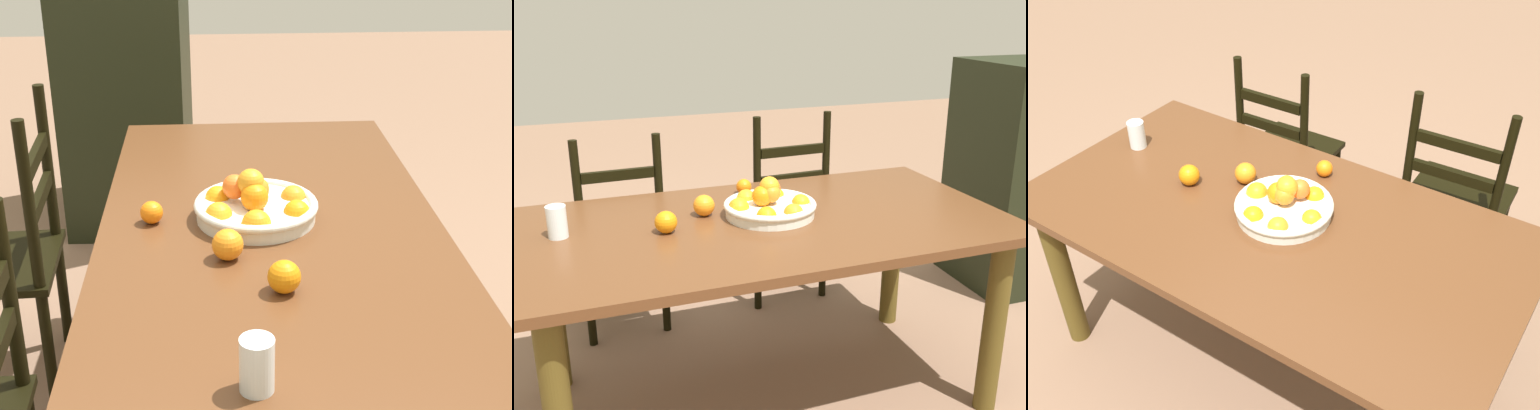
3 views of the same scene
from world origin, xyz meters
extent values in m
plane|color=#82614B|center=(0.00, 0.00, 0.00)|extent=(12.00, 12.00, 0.00)
cube|color=#58331B|center=(0.00, 0.00, 0.71)|extent=(1.69, 0.90, 0.03)
cylinder|color=#514017|center=(0.74, -0.35, 0.35)|extent=(0.08, 0.08, 0.69)
cylinder|color=#514017|center=(-0.74, 0.35, 0.35)|extent=(0.08, 0.08, 0.69)
cylinder|color=#514017|center=(0.74, 0.35, 0.35)|extent=(0.08, 0.08, 0.69)
cube|color=black|center=(-0.44, 0.79, 0.43)|extent=(0.40, 0.40, 0.03)
cylinder|color=black|center=(-0.28, 0.96, 0.21)|extent=(0.04, 0.04, 0.42)
cylinder|color=black|center=(-0.61, 0.95, 0.21)|extent=(0.04, 0.04, 0.42)
cylinder|color=black|center=(-0.26, 0.63, 0.21)|extent=(0.04, 0.04, 0.42)
cylinder|color=black|center=(-0.60, 0.61, 0.21)|extent=(0.04, 0.04, 0.42)
cylinder|color=black|center=(-0.26, 0.63, 0.68)|extent=(0.04, 0.04, 0.49)
cylinder|color=black|center=(-0.60, 0.61, 0.68)|extent=(0.04, 0.04, 0.49)
cube|color=black|center=(-0.43, 0.62, 0.64)|extent=(0.30, 0.03, 0.04)
cube|color=black|center=(-0.43, 0.62, 0.77)|extent=(0.30, 0.03, 0.04)
cube|color=black|center=(0.37, 0.86, 0.43)|extent=(0.43, 0.43, 0.03)
cylinder|color=black|center=(0.54, 1.05, 0.21)|extent=(0.04, 0.04, 0.42)
cylinder|color=black|center=(0.18, 1.03, 0.21)|extent=(0.04, 0.04, 0.42)
cylinder|color=black|center=(0.56, 0.69, 0.21)|extent=(0.04, 0.04, 0.42)
cylinder|color=black|center=(0.20, 0.68, 0.21)|extent=(0.04, 0.04, 0.42)
cylinder|color=black|center=(0.56, 0.69, 0.70)|extent=(0.04, 0.04, 0.52)
cylinder|color=black|center=(0.20, 0.68, 0.70)|extent=(0.04, 0.04, 0.52)
cube|color=black|center=(0.38, 0.68, 0.65)|extent=(0.32, 0.04, 0.04)
cube|color=black|center=(0.38, 0.68, 0.79)|extent=(0.32, 0.04, 0.04)
cylinder|color=silver|center=(0.03, 0.04, 0.75)|extent=(0.32, 0.32, 0.04)
torus|color=silver|center=(0.03, 0.04, 0.77)|extent=(0.33, 0.33, 0.02)
sphere|color=orange|center=(0.14, 0.03, 0.76)|extent=(0.07, 0.07, 0.07)
sphere|color=orange|center=(0.08, 0.14, 0.76)|extent=(0.07, 0.07, 0.07)
sphere|color=orange|center=(-0.03, 0.14, 0.76)|extent=(0.07, 0.07, 0.07)
sphere|color=orange|center=(-0.09, 0.04, 0.76)|extent=(0.08, 0.08, 0.08)
sphere|color=orange|center=(-0.02, -0.06, 0.76)|extent=(0.07, 0.07, 0.07)
sphere|color=orange|center=(0.08, -0.07, 0.76)|extent=(0.07, 0.07, 0.07)
sphere|color=orange|center=(0.03, 0.05, 0.83)|extent=(0.07, 0.07, 0.07)
sphere|color=orange|center=(0.00, 0.04, 0.80)|extent=(0.07, 0.07, 0.07)
sphere|color=orange|center=(0.03, 0.04, 0.81)|extent=(0.07, 0.07, 0.07)
sphere|color=orange|center=(0.05, 0.09, 0.81)|extent=(0.07, 0.07, 0.07)
sphere|color=orange|center=(0.02, 0.31, 0.76)|extent=(0.06, 0.06, 0.06)
sphere|color=orange|center=(-0.19, 0.12, 0.76)|extent=(0.08, 0.08, 0.08)
sphere|color=orange|center=(-0.35, 0.00, 0.76)|extent=(0.07, 0.07, 0.07)
cylinder|color=silver|center=(-0.69, 0.08, 0.78)|extent=(0.06, 0.06, 0.11)
camera|label=1|loc=(-1.78, 0.15, 1.59)|focal=52.72mm
camera|label=2|loc=(-0.68, -1.88, 1.46)|focal=42.60mm
camera|label=3|loc=(0.92, -1.28, 1.97)|focal=42.32mm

